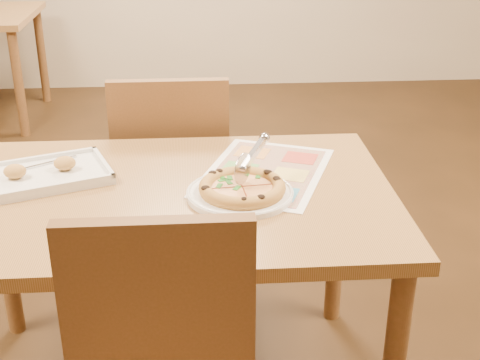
{
  "coord_description": "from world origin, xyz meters",
  "views": [
    {
      "loc": [
        0.09,
        -1.72,
        1.54
      ],
      "look_at": [
        0.21,
        -0.04,
        0.77
      ],
      "focal_mm": 50.0,
      "sensor_mm": 36.0,
      "label": 1
    }
  ],
  "objects": [
    {
      "name": "menu",
      "position": [
        0.3,
        0.11,
        0.72
      ],
      "size": [
        0.49,
        0.56,
        0.0
      ],
      "primitive_type": "cube",
      "rotation": [
        0.0,
        0.0,
        -0.37
      ],
      "color": "white",
      "rests_on": "dining_table"
    },
    {
      "name": "appetizer_tray",
      "position": [
        -0.35,
        0.11,
        0.73
      ],
      "size": [
        0.41,
        0.35,
        0.06
      ],
      "rotation": [
        0.0,
        0.0,
        0.36
      ],
      "color": "silver",
      "rests_on": "dining_table"
    },
    {
      "name": "plate",
      "position": [
        0.21,
        -0.04,
        0.73
      ],
      "size": [
        0.36,
        0.36,
        0.02
      ],
      "primitive_type": "cylinder",
      "rotation": [
        0.0,
        0.0,
        -0.25
      ],
      "color": "white",
      "rests_on": "dining_table"
    },
    {
      "name": "pizza",
      "position": [
        0.22,
        -0.05,
        0.75
      ],
      "size": [
        0.24,
        0.24,
        0.04
      ],
      "rotation": [
        0.0,
        0.0,
        0.1
      ],
      "color": "#C79144",
      "rests_on": "plate"
    },
    {
      "name": "pizza_cutter",
      "position": [
        0.24,
        0.0,
        0.81
      ],
      "size": [
        0.11,
        0.15,
        0.1
      ],
      "rotation": [
        0.0,
        0.0,
        0.99
      ],
      "color": "silver",
      "rests_on": "pizza"
    },
    {
      "name": "chair_far",
      "position": [
        -0.0,
        0.6,
        0.57
      ],
      "size": [
        0.42,
        0.42,
        0.47
      ],
      "rotation": [
        0.0,
        0.0,
        3.14
      ],
      "color": "brown",
      "rests_on": "ground"
    },
    {
      "name": "dining_table",
      "position": [
        0.0,
        0.0,
        0.63
      ],
      "size": [
        1.3,
        0.85,
        0.72
      ],
      "color": "olive",
      "rests_on": "ground"
    }
  ]
}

